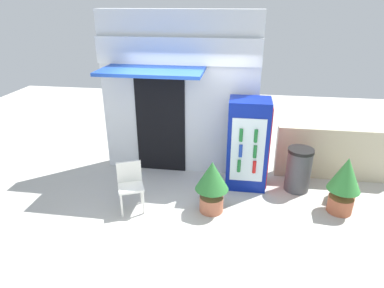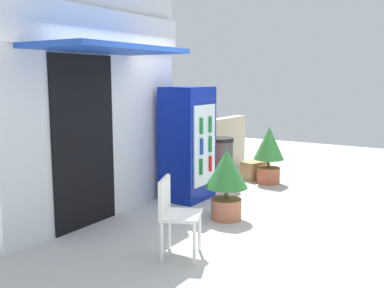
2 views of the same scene
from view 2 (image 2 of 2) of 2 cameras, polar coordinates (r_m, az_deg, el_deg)
The scene contains 9 objects.
ground at distance 5.57m, azimuth 1.85°, elevation -11.23°, with size 16.00×16.00×0.00m, color beige.
storefront_building at distance 5.96m, azimuth -12.51°, elevation 6.19°, with size 3.15×1.32×3.24m.
drink_cooler at distance 6.81m, azimuth -0.50°, elevation 0.06°, with size 0.78×0.66×1.75m.
plastic_chair at distance 4.68m, azimuth -2.33°, elevation -8.62°, with size 0.54×0.53×0.85m.
potted_plant_near_shop at distance 5.88m, azimuth 4.50°, elevation -4.40°, with size 0.57×0.57×0.94m.
potted_plant_curbside at distance 7.97m, azimuth 9.96°, elevation -0.82°, with size 0.54×0.54×1.03m.
trash_bin at distance 7.70m, azimuth 3.62°, elevation -2.32°, with size 0.48×0.48×0.86m.
stone_boundary_wall at distance 8.68m, azimuth 2.81°, elevation -0.34°, with size 2.44×0.21×1.07m, color beige.
cardboard_box at distance 8.32m, azimuth 7.99°, elevation -3.41°, with size 0.41×0.31×0.33m, color tan.
Camera 2 is at (-4.52, -2.65, 1.90)m, focal length 41.02 mm.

